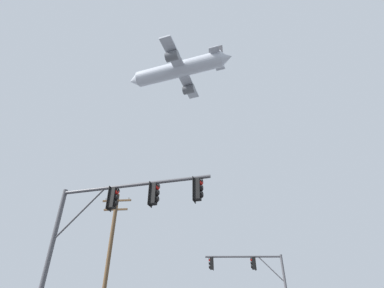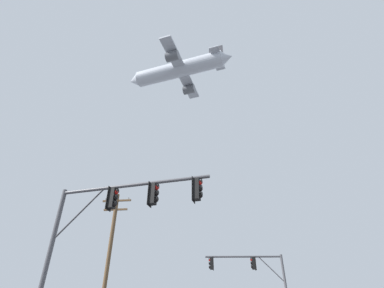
{
  "view_description": "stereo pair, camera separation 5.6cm",
  "coord_description": "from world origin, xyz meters",
  "px_view_note": "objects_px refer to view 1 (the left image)",
  "views": [
    {
      "loc": [
        0.94,
        -5.22,
        1.27
      ],
      "look_at": [
        -1.47,
        18.34,
        15.9
      ],
      "focal_mm": 26.79,
      "sensor_mm": 36.0,
      "label": 1
    },
    {
      "loc": [
        1.0,
        -5.21,
        1.27
      ],
      "look_at": [
        -1.47,
        18.34,
        15.9
      ],
      "focal_mm": 26.79,
      "sensor_mm": 36.0,
      "label": 2
    }
  ],
  "objects_px": {
    "signal_pole_near": "(113,215)",
    "signal_pole_far": "(256,274)",
    "airplane": "(179,70)",
    "utility_pole": "(109,256)"
  },
  "relations": [
    {
      "from": "signal_pole_near",
      "to": "signal_pole_far",
      "type": "xyz_separation_m",
      "value": [
        7.05,
        13.78,
        -0.6
      ]
    },
    {
      "from": "signal_pole_near",
      "to": "signal_pole_far",
      "type": "bearing_deg",
      "value": 62.9
    },
    {
      "from": "airplane",
      "to": "signal_pole_far",
      "type": "bearing_deg",
      "value": -59.08
    },
    {
      "from": "signal_pole_far",
      "to": "airplane",
      "type": "height_order",
      "value": "airplane"
    },
    {
      "from": "signal_pole_far",
      "to": "airplane",
      "type": "distance_m",
      "value": 44.18
    },
    {
      "from": "utility_pole",
      "to": "airplane",
      "type": "distance_m",
      "value": 44.78
    },
    {
      "from": "utility_pole",
      "to": "signal_pole_far",
      "type": "bearing_deg",
      "value": 26.59
    },
    {
      "from": "signal_pole_near",
      "to": "airplane",
      "type": "height_order",
      "value": "airplane"
    },
    {
      "from": "signal_pole_near",
      "to": "airplane",
      "type": "relative_size",
      "value": 0.31
    },
    {
      "from": "signal_pole_near",
      "to": "signal_pole_far",
      "type": "height_order",
      "value": "signal_pole_near"
    }
  ]
}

